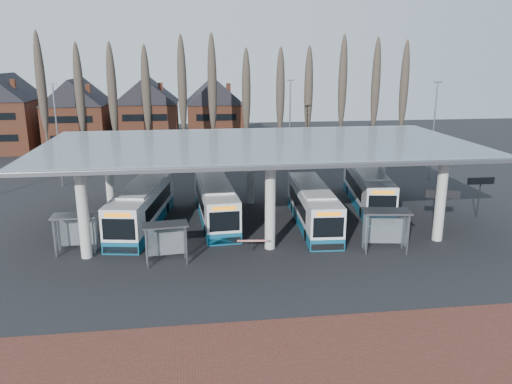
{
  "coord_description": "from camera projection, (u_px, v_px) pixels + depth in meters",
  "views": [
    {
      "loc": [
        -5.11,
        -28.78,
        12.5
      ],
      "look_at": [
        -0.35,
        7.0,
        2.75
      ],
      "focal_mm": 35.0,
      "sensor_mm": 36.0,
      "label": 1
    }
  ],
  "objects": [
    {
      "name": "bus_3",
      "position": [
        367.0,
        189.0,
        43.36
      ],
      "size": [
        4.15,
        11.61,
        3.16
      ],
      "rotation": [
        0.0,
        0.0,
        -0.15
      ],
      "color": "white",
      "rests_on": "ground"
    },
    {
      "name": "bus_1",
      "position": [
        215.0,
        202.0,
        39.33
      ],
      "size": [
        3.04,
        11.33,
        3.11
      ],
      "rotation": [
        0.0,
        0.0,
        0.06
      ],
      "color": "white",
      "rests_on": "ground"
    },
    {
      "name": "lamp_post_c",
      "position": [
        434.0,
        129.0,
        51.75
      ],
      "size": [
        0.8,
        0.16,
        10.17
      ],
      "color": "slate",
      "rests_on": "ground"
    },
    {
      "name": "shelter_0",
      "position": [
        75.0,
        225.0,
        32.66
      ],
      "size": [
        2.86,
        1.47,
        2.63
      ],
      "rotation": [
        0.0,
        0.0,
        0.02
      ],
      "color": "gray",
      "rests_on": "ground"
    },
    {
      "name": "shelter_2",
      "position": [
        386.0,
        221.0,
        32.88
      ],
      "size": [
        3.27,
        1.99,
        2.85
      ],
      "rotation": [
        0.0,
        0.0,
        -0.16
      ],
      "color": "gray",
      "rests_on": "ground"
    },
    {
      "name": "bus_2",
      "position": [
        313.0,
        207.0,
        38.22
      ],
      "size": [
        3.0,
        11.15,
        3.06
      ],
      "rotation": [
        0.0,
        0.0,
        -0.06
      ],
      "color": "white",
      "rests_on": "ground"
    },
    {
      "name": "ground",
      "position": [
        276.0,
        263.0,
        31.45
      ],
      "size": [
        140.0,
        140.0,
        0.0
      ],
      "primitive_type": "plane",
      "color": "black",
      "rests_on": "ground"
    },
    {
      "name": "townhouse_row",
      "position": [
        113.0,
        106.0,
        70.0
      ],
      "size": [
        36.8,
        10.3,
        12.25
      ],
      "color": "brown",
      "rests_on": "ground"
    },
    {
      "name": "shelter_1",
      "position": [
        165.0,
        234.0,
        31.04
      ],
      "size": [
        2.92,
        1.69,
        2.58
      ],
      "rotation": [
        0.0,
        0.0,
        0.11
      ],
      "color": "gray",
      "rests_on": "ground"
    },
    {
      "name": "bus_0",
      "position": [
        142.0,
        207.0,
        37.88
      ],
      "size": [
        4.37,
        11.81,
        3.21
      ],
      "rotation": [
        0.0,
        0.0,
        -0.17
      ],
      "color": "white",
      "rests_on": "ground"
    },
    {
      "name": "poplar_row",
      "position": [
        231.0,
        89.0,
        60.74
      ],
      "size": [
        45.1,
        1.1,
        14.5
      ],
      "color": "#473D33",
      "rests_on": "ground"
    },
    {
      "name": "brick_strip",
      "position": [
        327.0,
        380.0,
        19.96
      ],
      "size": [
        70.0,
        10.0,
        0.03
      ],
      "primitive_type": "cube",
      "color": "brown",
      "rests_on": "ground"
    },
    {
      "name": "station_canopy",
      "position": [
        259.0,
        151.0,
        37.63
      ],
      "size": [
        32.0,
        16.0,
        6.34
      ],
      "color": "#BBBAB6",
      "rests_on": "ground"
    },
    {
      "name": "barrier",
      "position": [
        252.0,
        241.0,
        32.86
      ],
      "size": [
        2.04,
        0.65,
        1.02
      ],
      "rotation": [
        0.0,
        0.0,
        -0.1
      ],
      "color": "black",
      "rests_on": "ground"
    },
    {
      "name": "info_sign_1",
      "position": [
        481.0,
        184.0,
        39.62
      ],
      "size": [
        2.24,
        0.14,
        3.33
      ],
      "rotation": [
        0.0,
        0.0,
        0.01
      ],
      "color": "black",
      "rests_on": "ground"
    },
    {
      "name": "lamp_post_a",
      "position": [
        57.0,
        133.0,
        48.82
      ],
      "size": [
        0.8,
        0.16,
        10.17
      ],
      "color": "slate",
      "rests_on": "ground"
    },
    {
      "name": "lamp_post_b",
      "position": [
        290.0,
        124.0,
        55.71
      ],
      "size": [
        0.8,
        0.16,
        10.17
      ],
      "color": "slate",
      "rests_on": "ground"
    },
    {
      "name": "info_sign_0",
      "position": [
        442.0,
        198.0,
        35.17
      ],
      "size": [
        2.31,
        0.74,
        3.51
      ],
      "rotation": [
        0.0,
        0.0,
        -0.27
      ],
      "color": "black",
      "rests_on": "ground"
    }
  ]
}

